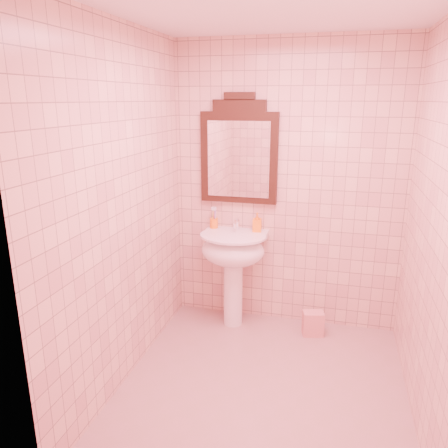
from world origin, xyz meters
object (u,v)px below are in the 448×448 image
(soap_dispenser, at_px, (257,222))
(towel, at_px, (313,323))
(pedestal_sink, at_px, (233,256))
(toothbrush_cup, at_px, (214,223))
(mirror, at_px, (239,153))

(soap_dispenser, distance_m, towel, 1.01)
(pedestal_sink, xyz_separation_m, soap_dispenser, (0.18, 0.14, 0.29))
(toothbrush_cup, distance_m, soap_dispenser, 0.40)
(soap_dispenser, relative_size, towel, 0.79)
(pedestal_sink, relative_size, mirror, 0.91)
(pedestal_sink, bearing_deg, mirror, 90.00)
(pedestal_sink, relative_size, towel, 4.00)
(mirror, height_order, soap_dispenser, mirror)
(mirror, bearing_deg, pedestal_sink, -90.00)
(mirror, bearing_deg, towel, -16.48)
(mirror, bearing_deg, toothbrush_cup, -167.76)
(mirror, xyz_separation_m, towel, (0.73, -0.21, -1.44))
(pedestal_sink, bearing_deg, towel, -1.07)
(soap_dispenser, height_order, towel, soap_dispenser)
(pedestal_sink, distance_m, soap_dispenser, 0.37)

